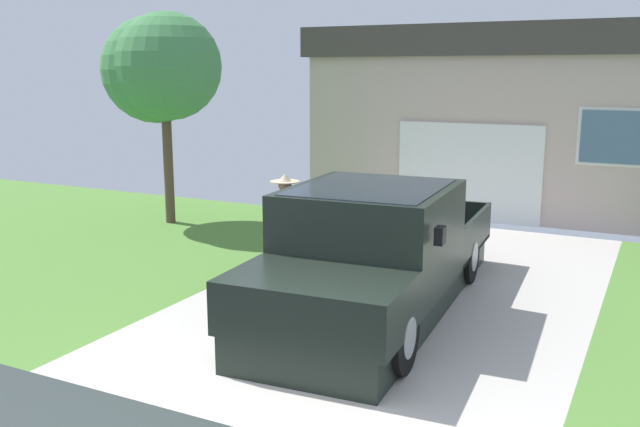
{
  "coord_description": "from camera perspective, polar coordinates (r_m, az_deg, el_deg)",
  "views": [
    {
      "loc": [
        3.21,
        -4.73,
        3.12
      ],
      "look_at": [
        -1.05,
        3.75,
        1.16
      ],
      "focal_mm": 39.01,
      "sensor_mm": 36.0,
      "label": 1
    }
  ],
  "objects": [
    {
      "name": "person_with_hat",
      "position": [
        9.95,
        -2.87,
        -1.14
      ],
      "size": [
        0.49,
        0.42,
        1.68
      ],
      "rotation": [
        0.0,
        0.0,
        -0.02
      ],
      "color": "black",
      "rests_on": "ground"
    },
    {
      "name": "pickup_truck",
      "position": [
        8.95,
        4.28,
        -3.63
      ],
      "size": [
        2.33,
        5.69,
        1.7
      ],
      "rotation": [
        0.0,
        0.0,
        3.2
      ],
      "color": "black",
      "rests_on": "ground"
    },
    {
      "name": "house_with_garage",
      "position": [
        18.02,
        15.87,
        7.84
      ],
      "size": [
        8.39,
        7.04,
        4.06
      ],
      "color": "#C1AA9F",
      "rests_on": "ground"
    },
    {
      "name": "front_yard_tree",
      "position": [
        14.47,
        -12.88,
        11.52
      ],
      "size": [
        2.58,
        2.28,
        4.25
      ],
      "color": "brown",
      "rests_on": "ground"
    },
    {
      "name": "handbag",
      "position": [
        9.81,
        -3.03,
        -6.04
      ],
      "size": [
        0.37,
        0.2,
        0.45
      ],
      "color": "#232328",
      "rests_on": "ground"
    }
  ]
}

